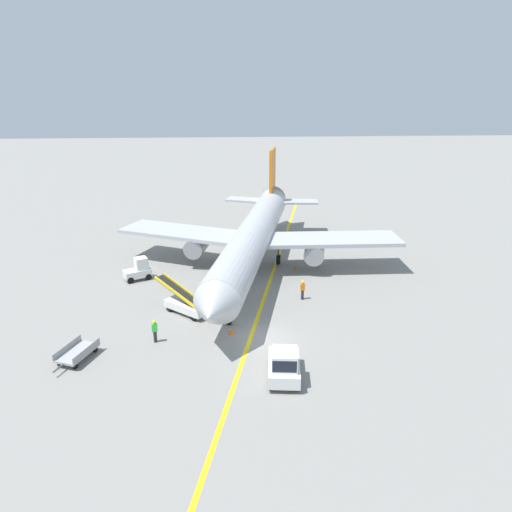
% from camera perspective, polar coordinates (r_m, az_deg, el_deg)
% --- Properties ---
extents(ground_plane, '(300.00, 300.00, 0.00)m').
position_cam_1_polar(ground_plane, '(33.81, 0.78, -10.03)').
color(ground_plane, gray).
extents(taxi_line_yellow, '(18.62, 77.94, 0.01)m').
position_cam_1_polar(taxi_line_yellow, '(38.24, 0.60, -6.30)').
color(taxi_line_yellow, yellow).
rests_on(taxi_line_yellow, ground).
extents(airliner, '(27.95, 34.99, 10.10)m').
position_cam_1_polar(airliner, '(45.38, -0.16, 2.59)').
color(airliner, '#B2B5BA').
rests_on(airliner, ground).
extents(pushback_tug, '(2.30, 3.79, 2.20)m').
position_cam_1_polar(pushback_tug, '(29.09, 3.45, -13.15)').
color(pushback_tug, silver).
rests_on(pushback_tug, ground).
extents(baggage_tug_near_wing, '(2.73, 2.22, 2.10)m').
position_cam_1_polar(baggage_tug_near_wing, '(44.71, -14.14, -1.68)').
color(baggage_tug_near_wing, silver).
rests_on(baggage_tug_near_wing, ground).
extents(belt_loader_forward_hold, '(4.60, 4.21, 2.59)m').
position_cam_1_polar(belt_loader_forward_hold, '(37.48, -8.57, -5.79)').
color(belt_loader_forward_hold, silver).
rests_on(belt_loader_forward_hold, ground).
extents(baggage_cart_loaded, '(2.47, 3.79, 0.94)m').
position_cam_1_polar(baggage_cart_loaded, '(33.40, -21.02, -10.96)').
color(baggage_cart_loaded, '#A5A5A8').
rests_on(baggage_cart_loaded, ground).
extents(ground_crew_marshaller, '(0.36, 0.24, 1.70)m').
position_cam_1_polar(ground_crew_marshaller, '(39.47, 5.72, -4.09)').
color(ground_crew_marshaller, '#26262D').
rests_on(ground_crew_marshaller, ground).
extents(ground_crew_wing_walker, '(0.36, 0.24, 1.70)m').
position_cam_1_polar(ground_crew_wing_walker, '(33.67, -12.28, -8.88)').
color(ground_crew_wing_walker, '#26262D').
rests_on(ground_crew_wing_walker, ground).
extents(safety_cone_nose_left, '(0.36, 0.36, 0.44)m').
position_cam_1_polar(safety_cone_nose_left, '(46.15, 4.80, -1.38)').
color(safety_cone_nose_left, orange).
rests_on(safety_cone_nose_left, ground).
extents(safety_cone_nose_right, '(0.36, 0.36, 0.44)m').
position_cam_1_polar(safety_cone_nose_right, '(34.30, -3.01, -9.16)').
color(safety_cone_nose_right, orange).
rests_on(safety_cone_nose_right, ground).
extents(safety_cone_wingtip_left, '(0.36, 0.36, 0.44)m').
position_cam_1_polar(safety_cone_wingtip_left, '(41.18, -5.98, -4.10)').
color(safety_cone_wingtip_left, orange).
rests_on(safety_cone_wingtip_left, ground).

